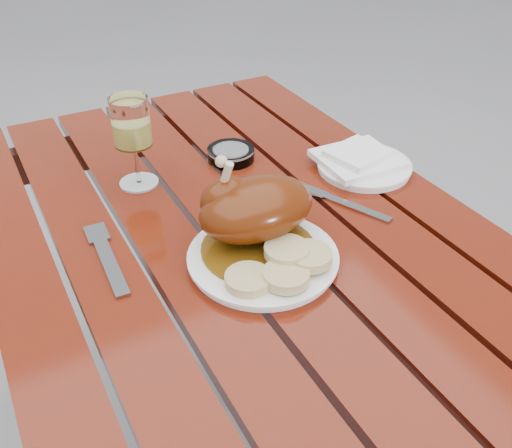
{
  "coord_description": "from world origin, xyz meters",
  "views": [
    {
      "loc": [
        -0.35,
        -0.72,
        1.32
      ],
      "look_at": [
        0.01,
        -0.05,
        0.78
      ],
      "focal_mm": 40.0,
      "sensor_mm": 36.0,
      "label": 1
    }
  ],
  "objects": [
    {
      "name": "table",
      "position": [
        0.0,
        0.0,
        0.38
      ],
      "size": [
        0.8,
        1.2,
        0.75
      ],
      "primitive_type": "cube",
      "color": "maroon",
      "rests_on": "ground"
    },
    {
      "name": "ashtray",
      "position": [
        0.1,
        0.22,
        0.76
      ],
      "size": [
        0.13,
        0.13,
        0.02
      ],
      "primitive_type": "cylinder",
      "rotation": [
        0.0,
        0.0,
        0.37
      ],
      "color": "#B2B7BC",
      "rests_on": "table"
    },
    {
      "name": "fork",
      "position": [
        -0.22,
        0.0,
        0.75
      ],
      "size": [
        0.03,
        0.18,
        0.01
      ],
      "primitive_type": "cube",
      "rotation": [
        0.0,
        0.0,
        -0.05
      ],
      "color": "gray",
      "rests_on": "table"
    },
    {
      "name": "roast_duck",
      "position": [
        0.0,
        -0.06,
        0.82
      ],
      "size": [
        0.2,
        0.19,
        0.14
      ],
      "color": "#5D390A",
      "rests_on": "dinner_plate"
    },
    {
      "name": "dinner_plate",
      "position": [
        -0.01,
        -0.11,
        0.76
      ],
      "size": [
        0.27,
        0.27,
        0.02
      ],
      "primitive_type": "cylinder",
      "rotation": [
        0.0,
        0.0,
        0.14
      ],
      "color": "white",
      "rests_on": "table"
    },
    {
      "name": "wine_glass",
      "position": [
        -0.1,
        0.21,
        0.84
      ],
      "size": [
        0.09,
        0.09,
        0.18
      ],
      "primitive_type": "cylinder",
      "rotation": [
        0.0,
        0.0,
        0.23
      ],
      "color": "#F6EF70",
      "rests_on": "table"
    },
    {
      "name": "napkin",
      "position": [
        0.31,
        0.06,
        0.77
      ],
      "size": [
        0.16,
        0.15,
        0.01
      ],
      "primitive_type": "cube",
      "rotation": [
        0.0,
        0.0,
        -0.04
      ],
      "color": "white",
      "rests_on": "side_plate"
    },
    {
      "name": "side_plate",
      "position": [
        0.32,
        0.05,
        0.76
      ],
      "size": [
        0.24,
        0.24,
        0.02
      ],
      "primitive_type": "cylinder",
      "rotation": [
        0.0,
        0.0,
        0.38
      ],
      "color": "white",
      "rests_on": "table"
    },
    {
      "name": "bread_dumplings",
      "position": [
        -0.0,
        -0.16,
        0.78
      ],
      "size": [
        0.17,
        0.11,
        0.03
      ],
      "color": "tan",
      "rests_on": "dinner_plate"
    },
    {
      "name": "knife",
      "position": [
        0.21,
        -0.04,
        0.75
      ],
      "size": [
        0.09,
        0.18,
        0.01
      ],
      "primitive_type": "cube",
      "rotation": [
        0.0,
        0.0,
        0.42
      ],
      "color": "gray",
      "rests_on": "table"
    }
  ]
}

